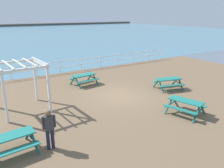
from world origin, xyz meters
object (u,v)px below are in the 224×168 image
(visitor, at_px, (49,127))
(picnic_table_far_left, at_px, (186,104))
(picnic_table_near_left, at_px, (169,81))
(picnic_table_near_right, at_px, (84,77))
(picnic_table_mid_centre, at_px, (10,140))
(lattice_pergola, at_px, (20,76))

(visitor, bearing_deg, picnic_table_far_left, -88.08)
(picnic_table_near_left, xyz_separation_m, picnic_table_near_right, (-4.59, 4.21, 0.00))
(picnic_table_near_right, height_order, picnic_table_mid_centre, same)
(picnic_table_mid_centre, distance_m, picnic_table_far_left, 8.60)
(visitor, bearing_deg, picnic_table_near_right, -27.75)
(picnic_table_mid_centre, bearing_deg, picnic_table_far_left, -12.85)
(picnic_table_near_left, xyz_separation_m, lattice_pergola, (-9.54, 1.68, 1.41))
(picnic_table_near_right, height_order, lattice_pergola, lattice_pergola)
(picnic_table_near_left, relative_size, picnic_table_near_right, 1.08)
(picnic_table_mid_centre, height_order, picnic_table_far_left, same)
(picnic_table_near_right, relative_size, picnic_table_far_left, 0.93)
(visitor, bearing_deg, lattice_pergola, 7.32)
(picnic_table_near_left, xyz_separation_m, picnic_table_mid_centre, (-10.91, -2.37, 0.00))
(picnic_table_near_right, bearing_deg, lattice_pergola, -160.35)
(picnic_table_far_left, bearing_deg, picnic_table_near_right, 0.49)
(picnic_table_near_left, height_order, picnic_table_mid_centre, same)
(picnic_table_near_left, distance_m, lattice_pergola, 9.79)
(picnic_table_far_left, xyz_separation_m, visitor, (-7.15, 0.66, 0.36))
(visitor, height_order, lattice_pergola, lattice_pergola)
(picnic_table_near_left, bearing_deg, picnic_table_mid_centre, -152.74)
(picnic_table_near_right, relative_size, visitor, 1.19)
(picnic_table_near_right, xyz_separation_m, lattice_pergola, (-4.95, -2.53, 1.41))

